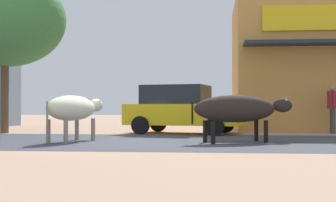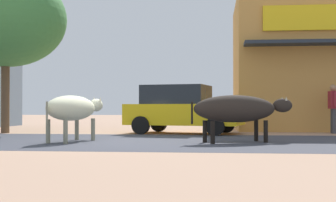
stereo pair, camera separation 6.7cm
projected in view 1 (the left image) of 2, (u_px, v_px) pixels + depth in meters
name	position (u px, v px, depth m)	size (l,w,h in m)	color
ground	(107.00, 141.00, 12.34)	(80.00, 80.00, 0.00)	tan
asphalt_road	(107.00, 141.00, 12.34)	(72.00, 5.87, 0.00)	#3E404A
roadside_tree	(5.00, 19.00, 16.21)	(4.19, 4.19, 5.65)	brown
parked_hatchback_car	(182.00, 109.00, 15.90)	(4.14, 2.61, 1.64)	yellow
cow_near_brown	(73.00, 109.00, 12.10)	(1.26, 2.53, 1.20)	beige
cow_far_dark	(238.00, 109.00, 11.84)	(2.74, 1.57, 1.20)	#2A231E
pedestrian_by_shop	(333.00, 105.00, 15.94)	(0.27, 0.61, 1.67)	#3F3F47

